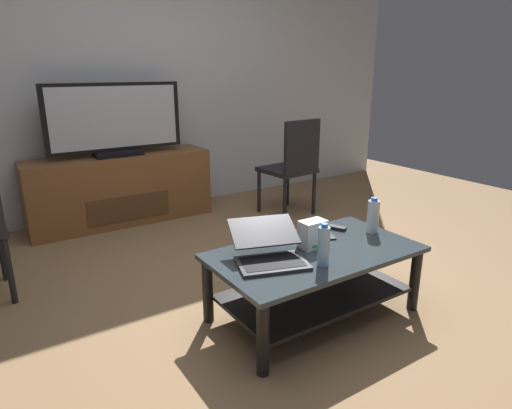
% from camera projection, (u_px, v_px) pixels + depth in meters
% --- Properties ---
extents(ground_plane, '(7.68, 7.68, 0.00)m').
position_uv_depth(ground_plane, '(268.00, 299.00, 2.75)').
color(ground_plane, olive).
extents(back_wall, '(6.40, 0.12, 2.80)m').
position_uv_depth(back_wall, '(132.00, 65.00, 4.14)').
color(back_wall, silver).
rests_on(back_wall, ground).
extents(coffee_table, '(1.17, 0.65, 0.40)m').
position_uv_depth(coffee_table, '(314.00, 271.00, 2.49)').
color(coffee_table, '#2D383D').
rests_on(coffee_table, ground).
extents(media_cabinet, '(1.62, 0.44, 0.62)m').
position_uv_depth(media_cabinet, '(121.00, 189.00, 4.05)').
color(media_cabinet, brown).
rests_on(media_cabinet, ground).
extents(television, '(1.18, 0.20, 0.63)m').
position_uv_depth(television, '(115.00, 121.00, 3.85)').
color(television, black).
rests_on(television, media_cabinet).
extents(dining_chair, '(0.48, 0.48, 0.93)m').
position_uv_depth(dining_chair, '(293.00, 163.00, 4.16)').
color(dining_chair, black).
rests_on(dining_chair, ground).
extents(laptop, '(0.46, 0.49, 0.18)m').
position_uv_depth(laptop, '(269.00, 250.00, 2.31)').
color(laptop, '#333338').
rests_on(laptop, coffee_table).
extents(router_box, '(0.15, 0.10, 0.16)m').
position_uv_depth(router_box, '(313.00, 234.00, 2.48)').
color(router_box, white).
rests_on(router_box, coffee_table).
extents(water_bottle_near, '(0.07, 0.07, 0.22)m').
position_uv_depth(water_bottle_near, '(373.00, 216.00, 2.70)').
color(water_bottle_near, silver).
rests_on(water_bottle_near, coffee_table).
extents(water_bottle_far, '(0.06, 0.06, 0.23)m').
position_uv_depth(water_bottle_far, '(324.00, 246.00, 2.24)').
color(water_bottle_far, '#99C6E5').
rests_on(water_bottle_far, coffee_table).
extents(cell_phone, '(0.12, 0.16, 0.01)m').
position_uv_depth(cell_phone, '(327.00, 235.00, 2.66)').
color(cell_phone, black).
rests_on(cell_phone, coffee_table).
extents(tv_remote, '(0.11, 0.16, 0.02)m').
position_uv_depth(tv_remote, '(333.00, 227.00, 2.78)').
color(tv_remote, black).
rests_on(tv_remote, coffee_table).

